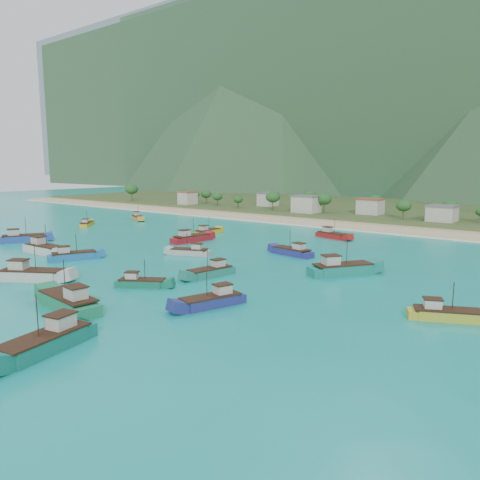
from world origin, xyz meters
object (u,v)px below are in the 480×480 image
Objects in this scene: boat_1 at (446,315)px; boat_9 at (190,252)px; boat_0 at (191,239)px; boat_14 at (69,303)px; boat_17 at (138,218)px; boat_22 at (207,232)px; boat_21 at (212,302)px; boat_24 at (292,252)px; boat_2 at (342,270)px; boat_18 at (46,343)px; boat_5 at (87,224)px; boat_8 at (23,239)px; boat_25 at (332,236)px; boat_16 at (211,272)px; boat_19 at (44,249)px; boat_7 at (31,275)px; boat_20 at (73,256)px; boat_6 at (141,284)px.

boat_9 is (-58.58, 11.21, -0.02)m from boat_1.
boat_14 is (28.28, -53.32, 0.13)m from boat_0.
boat_17 reaches higher than boat_22.
boat_0 reaches higher than boat_9.
boat_21 is 1.00× the size of boat_24.
boat_18 is at bearing -65.39° from boat_2.
boat_5 is 111.87m from boat_18.
boat_0 is 45.11m from boat_8.
boat_22 reaches higher than boat_5.
boat_8 is 1.13× the size of boat_25.
boat_14 reaches higher than boat_16.
boat_1 is at bearing -50.31° from boat_14.
boat_24 is (-11.76, 40.47, 0.01)m from boat_21.
boat_16 is 26.61m from boat_24.
boat_19 is 1.19× the size of boat_24.
boat_7 reaches higher than boat_21.
boat_17 is (-81.54, 49.33, 0.02)m from boat_16.
boat_22 is (-48.73, 52.10, -0.04)m from boat_21.
boat_5 is at bearing -135.95° from boat_19.
boat_24 is at bearing 2.76° from boat_14.
boat_1 is 47.52m from boat_24.
boat_0 is at bearing 154.06° from boat_19.
boat_18 reaches higher than boat_20.
boat_14 is 82.82m from boat_25.
boat_0 is at bearing 33.97° from boat_14.
boat_24 is at bearing -148.24° from boat_1.
boat_2 is at bearing -4.18° from boat_0.
boat_5 is 0.77× the size of boat_21.
boat_25 is (26.53, 29.47, -0.13)m from boat_0.
boat_16 is at bearing 35.76° from boat_20.
boat_8 is at bearing 9.16° from boat_21.
boat_19 is at bearing -125.57° from boat_2.
boat_24 reaches higher than boat_20.
boat_0 is 1.37× the size of boat_6.
boat_20 is at bearing -78.36° from boat_5.
boat_1 is 0.92× the size of boat_25.
boat_22 reaches higher than boat_6.
boat_21 reaches higher than boat_1.
boat_5 is at bearing 52.88° from boat_9.
boat_9 is 34.12m from boat_19.
boat_7 is 92.82m from boat_17.
boat_1 is 47.28m from boat_6.
boat_17 is (-122.65, 48.26, 0.06)m from boat_1.
boat_14 is 1.22× the size of boat_21.
boat_17 is 113.54m from boat_21.
boat_18 is at bearing -3.76° from boat_6.
boat_9 is at bearing -23.36° from boat_21.
boat_0 is 0.91× the size of boat_14.
boat_2 is 1.18× the size of boat_25.
boat_5 is 0.77× the size of boat_25.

